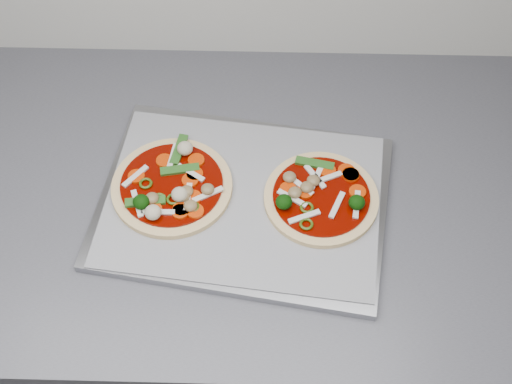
{
  "coord_description": "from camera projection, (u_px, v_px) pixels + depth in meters",
  "views": [
    {
      "loc": [
        0.07,
        0.68,
        1.77
      ],
      "look_at": [
        0.06,
        1.28,
        0.93
      ],
      "focal_mm": 50.0,
      "sensor_mm": 36.0,
      "label": 1
    }
  ],
  "objects": [
    {
      "name": "baking_tray",
      "position": [
        243.0,
        202.0,
        1.05
      ],
      "size": [
        0.46,
        0.37,
        0.01
      ],
      "primitive_type": "cube",
      "rotation": [
        0.0,
        0.0,
        -0.16
      ],
      "color": "gray",
      "rests_on": "countertop"
    },
    {
      "name": "countertop",
      "position": [
        218.0,
        198.0,
        1.09
      ],
      "size": [
        3.6,
        0.6,
        0.04
      ],
      "primitive_type": "cube",
      "color": "#5A5A62",
      "rests_on": "base_cabinet"
    },
    {
      "name": "pizza_right",
      "position": [
        320.0,
        196.0,
        1.03
      ],
      "size": [
        0.2,
        0.2,
        0.03
      ],
      "rotation": [
        0.0,
        0.0,
        0.25
      ],
      "color": "#E8C987",
      "rests_on": "parchment"
    },
    {
      "name": "base_cabinet",
      "position": [
        228.0,
        325.0,
        1.45
      ],
      "size": [
        3.6,
        0.6,
        0.86
      ],
      "primitive_type": "cube",
      "color": "silver",
      "rests_on": "ground"
    },
    {
      "name": "pizza_left",
      "position": [
        172.0,
        187.0,
        1.04
      ],
      "size": [
        0.18,
        0.18,
        0.03
      ],
      "rotation": [
        0.0,
        0.0,
        0.01
      ],
      "color": "#E8C987",
      "rests_on": "parchment"
    },
    {
      "name": "parchment",
      "position": [
        243.0,
        199.0,
        1.04
      ],
      "size": [
        0.43,
        0.33,
        0.0
      ],
      "primitive_type": "cube",
      "rotation": [
        0.0,
        0.0,
        -0.12
      ],
      "color": "gray",
      "rests_on": "baking_tray"
    }
  ]
}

